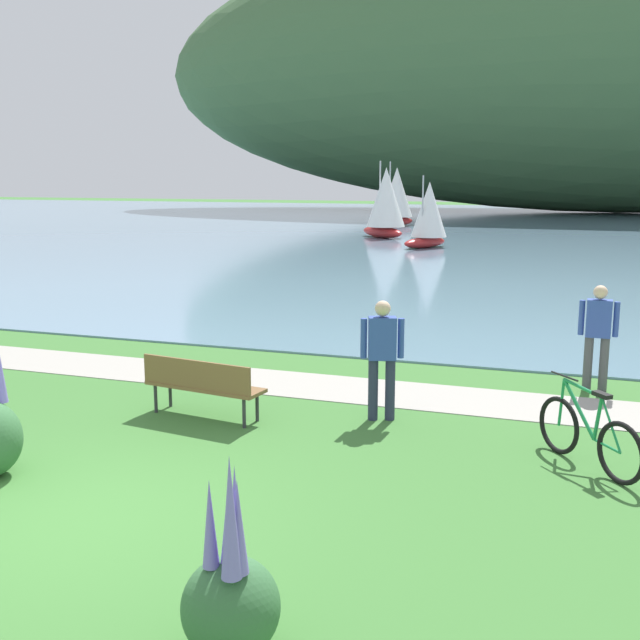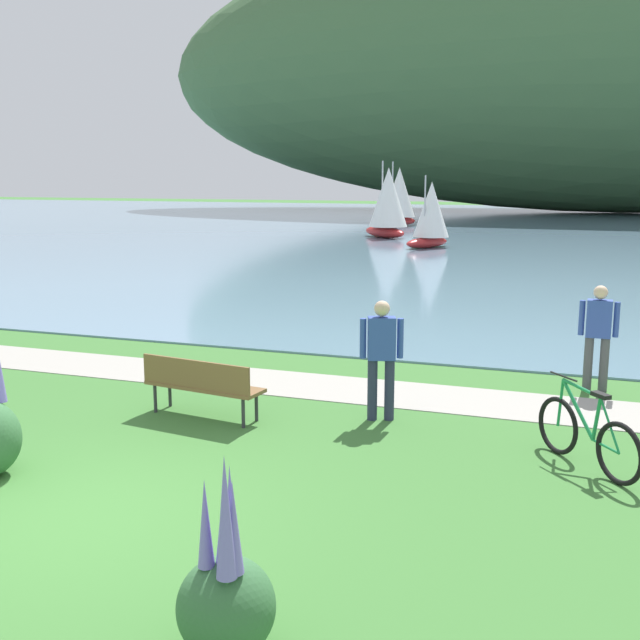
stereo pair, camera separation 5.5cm
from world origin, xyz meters
TOP-DOWN VIEW (x-y plane):
  - ground_plane at (0.00, 0.00)m, footprint 200.00×200.00m
  - bay_water at (0.00, 47.58)m, footprint 180.00×80.00m
  - distant_hillside at (7.14, 72.02)m, footprint 92.11×28.00m
  - shoreline_path at (0.00, 5.49)m, footprint 60.00×1.50m
  - park_bench_near_camera at (-0.34, 3.37)m, footprint 1.85×0.73m
  - bicycle_leaning_near_bench at (4.84, 3.19)m, footprint 1.21×1.37m
  - person_at_shoreline at (4.94, 6.76)m, footprint 0.61×0.22m
  - person_on_the_grass at (2.08, 4.15)m, footprint 0.58×0.34m
  - echium_bush_beside_closest at (2.46, -1.49)m, footprint 0.72×0.72m
  - sailboat_nearest_to_shore at (-7.88, 45.71)m, footprint 3.14×3.68m
  - sailboat_toward_hillside at (-2.59, 30.55)m, footprint 2.32×2.96m
  - sailboat_far_off at (-5.99, 35.53)m, footprint 3.42×3.30m

SIDE VIEW (x-z plane):
  - ground_plane at x=0.00m, z-range 0.00..0.00m
  - shoreline_path at x=0.00m, z-range 0.00..0.01m
  - bay_water at x=0.00m, z-range 0.00..0.04m
  - bicycle_leaning_near_bench at x=4.84m, z-range -0.11..0.90m
  - echium_bush_beside_closest at x=2.46m, z-range -0.33..1.26m
  - park_bench_near_camera at x=-0.34m, z-range 0.08..0.96m
  - person_at_shoreline at x=4.94m, z-range 0.12..1.83m
  - person_on_the_grass at x=2.08m, z-range 0.12..1.83m
  - sailboat_toward_hillside at x=-2.59m, z-range -0.06..3.35m
  - sailboat_far_off at x=-5.99m, z-range -0.08..4.13m
  - sailboat_nearest_to_shore at x=-7.88m, z-range -0.09..4.26m
  - distant_hillside at x=7.14m, z-range 0.04..28.01m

